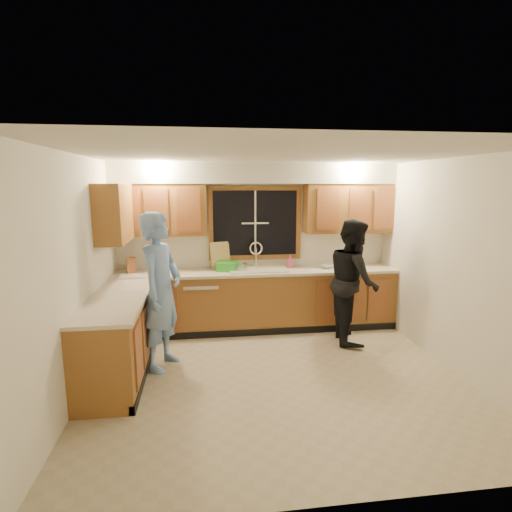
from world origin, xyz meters
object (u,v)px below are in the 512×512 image
(sink, at_px, (258,274))
(bowl, at_px, (327,266))
(woman, at_px, (353,281))
(dish_crate, at_px, (227,266))
(stove, at_px, (108,357))
(knife_block, at_px, (131,265))
(soap_bottle, at_px, (290,261))
(dishwasher, at_px, (202,305))
(man, at_px, (161,291))

(sink, height_order, bowl, sink)
(woman, distance_m, dish_crate, 1.84)
(stove, bearing_deg, knife_block, 91.53)
(knife_block, relative_size, soap_bottle, 1.13)
(stove, xyz_separation_m, dish_crate, (1.34, 1.84, 0.54))
(dishwasher, height_order, man, man)
(woman, distance_m, soap_bottle, 1.09)
(dish_crate, relative_size, bowl, 1.43)
(dishwasher, xyz_separation_m, dish_crate, (0.39, 0.03, 0.58))
(knife_block, height_order, soap_bottle, knife_block)
(dishwasher, xyz_separation_m, man, (-0.47, -1.12, 0.53))
(knife_block, bearing_deg, bowl, -17.64)
(woman, bearing_deg, soap_bottle, 50.81)
(dish_crate, bearing_deg, stove, -126.05)
(bowl, bearing_deg, woman, -74.08)
(man, height_order, knife_block, man)
(sink, bearing_deg, soap_bottle, 16.54)
(dishwasher, relative_size, woman, 0.47)
(soap_bottle, bearing_deg, dish_crate, -172.05)
(sink, bearing_deg, bowl, -0.01)
(stove, height_order, knife_block, knife_block)
(knife_block, bearing_deg, sink, -18.21)
(dish_crate, bearing_deg, woman, -20.85)
(sink, relative_size, woman, 0.50)
(soap_bottle, bearing_deg, sink, -163.46)
(stove, xyz_separation_m, man, (0.48, 0.69, 0.49))
(bowl, bearing_deg, man, -154.56)
(woman, height_order, dish_crate, woman)
(woman, xyz_separation_m, knife_block, (-3.11, 0.68, 0.17))
(stove, distance_m, soap_bottle, 3.11)
(woman, bearing_deg, man, 109.25)
(woman, xyz_separation_m, bowl, (-0.18, 0.63, 0.08))
(stove, xyz_separation_m, bowl, (2.88, 1.82, 0.49))
(sink, height_order, soap_bottle, sink)
(sink, bearing_deg, knife_block, 178.45)
(sink, relative_size, man, 0.46)
(knife_block, xyz_separation_m, bowl, (2.93, -0.05, -0.09))
(man, bearing_deg, soap_bottle, -34.15)
(stove, distance_m, dish_crate, 2.34)
(man, bearing_deg, woman, -58.14)
(woman, bearing_deg, stove, 119.45)
(dishwasher, height_order, soap_bottle, soap_bottle)
(man, xyz_separation_m, woman, (2.57, 0.50, -0.08))
(dish_crate, bearing_deg, man, -126.57)
(knife_block, bearing_deg, woman, -29.07)
(dishwasher, height_order, woman, woman)
(dishwasher, distance_m, stove, 2.04)
(dishwasher, relative_size, bowl, 4.07)
(knife_block, xyz_separation_m, soap_bottle, (2.38, 0.11, -0.01))
(stove, bearing_deg, woman, 21.28)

